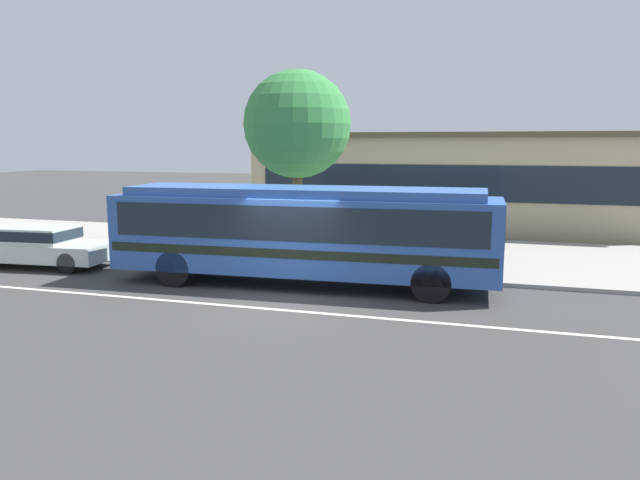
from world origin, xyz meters
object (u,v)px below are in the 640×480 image
(sedan_behind_bus, at_px, (37,244))
(pedestrian_walking_along_curb, at_px, (423,233))
(transit_bus, at_px, (304,229))
(street_tree_near_stop, at_px, (297,125))
(pedestrian_waiting_near_sign, at_px, (236,227))

(sedan_behind_bus, bearing_deg, pedestrian_walking_along_curb, 16.76)
(transit_bus, bearing_deg, street_tree_near_stop, 111.00)
(sedan_behind_bus, distance_m, pedestrian_waiting_near_sign, 6.33)
(transit_bus, bearing_deg, pedestrian_waiting_near_sign, 140.66)
(sedan_behind_bus, height_order, pedestrian_walking_along_curb, pedestrian_walking_along_curb)
(sedan_behind_bus, xyz_separation_m, street_tree_near_stop, (7.23, 4.62, 3.82))
(transit_bus, distance_m, pedestrian_walking_along_curb, 4.55)
(transit_bus, bearing_deg, sedan_behind_bus, -179.89)
(sedan_behind_bus, bearing_deg, transit_bus, 0.11)
(street_tree_near_stop, bearing_deg, pedestrian_walking_along_curb, -13.06)
(pedestrian_walking_along_curb, bearing_deg, sedan_behind_bus, -163.24)
(pedestrian_waiting_near_sign, xyz_separation_m, street_tree_near_stop, (1.53, 1.90, 3.40))
(street_tree_near_stop, bearing_deg, sedan_behind_bus, -147.42)
(street_tree_near_stop, bearing_deg, transit_bus, -69.00)
(transit_bus, distance_m, street_tree_near_stop, 5.75)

